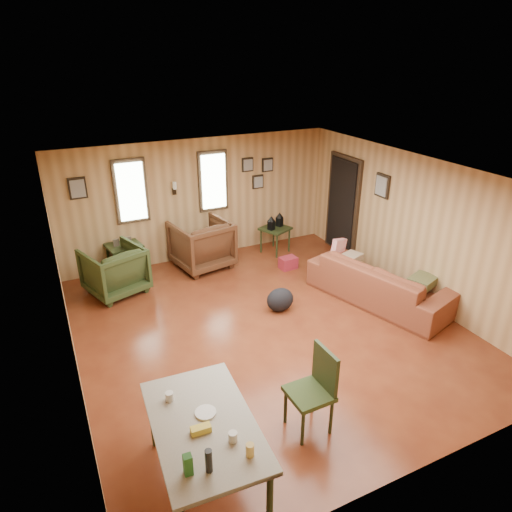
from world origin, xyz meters
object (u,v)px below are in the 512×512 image
Objects in this scene: side_table at (275,227)px; dining_table at (204,429)px; sofa at (380,276)px; end_table at (125,254)px; recliner_brown at (201,242)px; recliner_green at (114,268)px.

side_table is 5.70m from dining_table.
sofa reaches higher than end_table.
side_table is (3.03, -0.28, 0.15)m from end_table.
sofa is at bearing -37.91° from end_table.
end_table is 3.05m from side_table.
dining_table reaches higher than side_table.
side_table is (1.61, -0.01, 0.05)m from recliner_brown.
dining_table is (-3.24, -4.69, 0.14)m from side_table.
recliner_green is (-1.71, -0.33, -0.05)m from recliner_brown.
recliner_brown reaches higher than recliner_green.
recliner_green is at bearing 43.90° from sofa.
recliner_green reaches higher than side_table.
recliner_green is 3.34m from side_table.
recliner_brown is at bearing 179.79° from side_table.
recliner_brown is at bearing -11.00° from end_table.
recliner_green is 1.11× the size of side_table.
sofa reaches higher than side_table.
dining_table reaches higher than sofa.
dining_table is at bearing 102.23° from sofa.
sofa is at bearing 120.61° from recliner_brown.
recliner_green is at bearing 0.60° from recliner_brown.
dining_table reaches higher than end_table.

